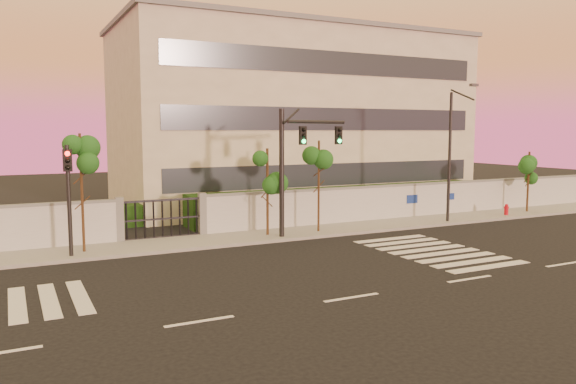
{
  "coord_description": "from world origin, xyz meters",
  "views": [
    {
      "loc": [
        -9.57,
        -14.56,
        5.27
      ],
      "look_at": [
        0.76,
        6.0,
        2.75
      ],
      "focal_mm": 35.0,
      "sensor_mm": 36.0,
      "label": 1
    }
  ],
  "objects": [
    {
      "name": "ground",
      "position": [
        0.0,
        0.0,
        0.0
      ],
      "size": [
        120.0,
        120.0,
        0.0
      ],
      "primitive_type": "plane",
      "color": "black",
      "rests_on": "ground"
    },
    {
      "name": "sidewalk",
      "position": [
        0.0,
        10.5,
        0.07
      ],
      "size": [
        60.0,
        3.0,
        0.15
      ],
      "primitive_type": "cube",
      "color": "gray",
      "rests_on": "ground"
    },
    {
      "name": "perimeter_wall",
      "position": [
        0.1,
        12.0,
        1.07
      ],
      "size": [
        60.0,
        0.36,
        2.2
      ],
      "color": "#B1B4B9",
      "rests_on": "ground"
    },
    {
      "name": "hedge_row",
      "position": [
        1.17,
        14.74,
        0.82
      ],
      "size": [
        41.0,
        4.25,
        1.8
      ],
      "color": "black",
      "rests_on": "ground"
    },
    {
      "name": "institutional_building",
      "position": [
        9.0,
        21.99,
        6.16
      ],
      "size": [
        24.4,
        12.4,
        12.25
      ],
      "color": "#BCB89F",
      "rests_on": "ground"
    },
    {
      "name": "road_markings",
      "position": [
        -1.58,
        3.76,
        0.01
      ],
      "size": [
        57.0,
        7.62,
        0.02
      ],
      "color": "silver",
      "rests_on": "ground"
    },
    {
      "name": "street_tree_c",
      "position": [
        -6.78,
        10.35,
        3.8
      ],
      "size": [
        1.42,
        1.13,
        5.17
      ],
      "color": "#382314",
      "rests_on": "ground"
    },
    {
      "name": "street_tree_d",
      "position": [
        1.84,
        10.39,
        3.25
      ],
      "size": [
        1.53,
        1.22,
        4.41
      ],
      "color": "#382314",
      "rests_on": "ground"
    },
    {
      "name": "street_tree_e",
      "position": [
        4.57,
        10.1,
        3.52
      ],
      "size": [
        1.36,
        1.09,
        4.78
      ],
      "color": "#382314",
      "rests_on": "ground"
    },
    {
      "name": "street_tree_f",
      "position": [
        20.0,
        10.29,
        2.92
      ],
      "size": [
        1.59,
        1.26,
        3.95
      ],
      "color": "#382314",
      "rests_on": "ground"
    },
    {
      "name": "traffic_signal_main",
      "position": [
        3.03,
        9.61,
        3.99
      ],
      "size": [
        3.94,
        1.18,
        6.31
      ],
      "rotation": [
        0.0,
        0.0,
        0.27
      ],
      "color": "black",
      "rests_on": "ground"
    },
    {
      "name": "traffic_signal_secondary",
      "position": [
        -7.38,
        9.67,
        2.99
      ],
      "size": [
        0.37,
        0.35,
        4.7
      ],
      "rotation": [
        0.0,
        0.0,
        -0.19
      ],
      "color": "black",
      "rests_on": "ground"
    },
    {
      "name": "streetlight_east",
      "position": [
        12.73,
        9.42,
        4.19
      ],
      "size": [
        0.46,
        1.86,
        7.75
      ],
      "color": "black",
      "rests_on": "ground"
    },
    {
      "name": "fire_hydrant",
      "position": [
        17.58,
        9.76,
        0.41
      ],
      "size": [
        0.33,
        0.31,
        0.83
      ],
      "rotation": [
        0.0,
        0.0,
        0.37
      ],
      "color": "#B50C1C",
      "rests_on": "ground"
    }
  ]
}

